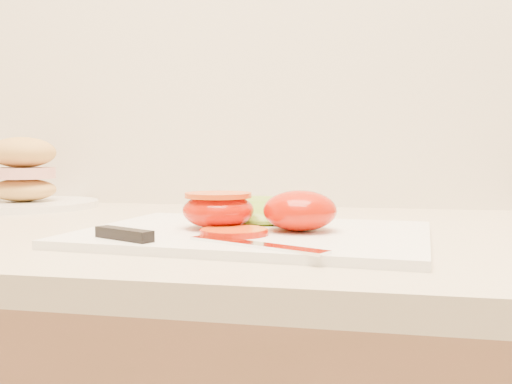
# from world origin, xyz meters

# --- Properties ---
(cutting_board) EXTENTS (0.43, 0.32, 0.01)m
(cutting_board) POSITION_xyz_m (-0.23, 1.59, 0.94)
(cutting_board) COLOR white
(cutting_board) RESTS_ON counter
(tomato_half_dome) EXTENTS (0.09, 0.09, 0.05)m
(tomato_half_dome) POSITION_xyz_m (-0.18, 1.60, 0.96)
(tomato_half_dome) COLOR #C70E00
(tomato_half_dome) RESTS_ON cutting_board
(tomato_half_cut) EXTENTS (0.09, 0.09, 0.04)m
(tomato_half_cut) POSITION_xyz_m (-0.28, 1.60, 0.96)
(tomato_half_cut) COLOR #C70E00
(tomato_half_cut) RESTS_ON cutting_board
(tomato_slice_0) EXTENTS (0.07, 0.07, 0.01)m
(tomato_slice_0) POSITION_xyz_m (-0.24, 1.55, 0.94)
(tomato_slice_0) COLOR #DF541B
(tomato_slice_0) RESTS_ON cutting_board
(lettuce_leaf_0) EXTENTS (0.17, 0.13, 0.03)m
(lettuce_leaf_0) POSITION_xyz_m (-0.24, 1.68, 0.95)
(lettuce_leaf_0) COLOR olive
(lettuce_leaf_0) RESTS_ON cutting_board
(knife) EXTENTS (0.26, 0.09, 0.01)m
(knife) POSITION_xyz_m (-0.29, 1.48, 0.94)
(knife) COLOR silver
(knife) RESTS_ON cutting_board
(sandwich_plate) EXTENTS (0.27, 0.27, 0.13)m
(sandwich_plate) POSITION_xyz_m (-0.73, 1.88, 0.98)
(sandwich_plate) COLOR white
(sandwich_plate) RESTS_ON counter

